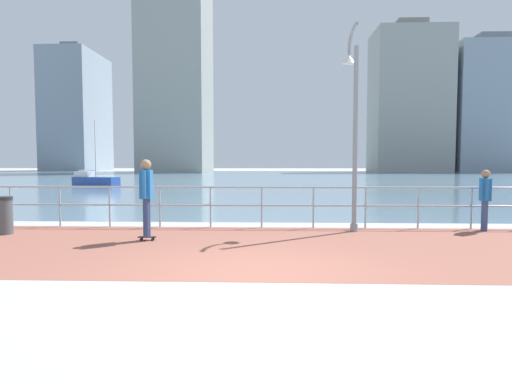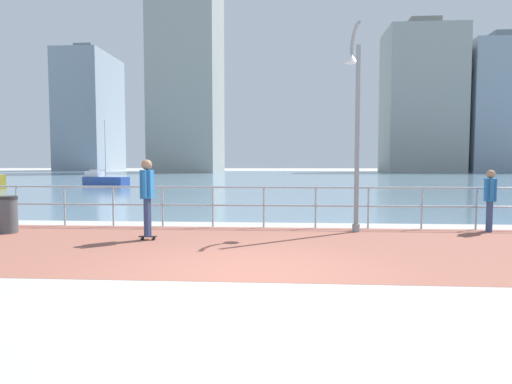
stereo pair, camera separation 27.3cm
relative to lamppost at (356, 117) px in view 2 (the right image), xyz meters
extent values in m
plane|color=#ADAAA5|center=(-2.36, 35.43, -2.92)|extent=(220.00, 220.00, 0.00)
cube|color=#935647|center=(-2.36, -2.32, -2.91)|extent=(28.00, 5.51, 0.01)
cube|color=slate|center=(-2.36, 45.44, -2.91)|extent=(180.00, 88.00, 0.00)
cylinder|color=#9EADB7|center=(-9.36, 0.44, -2.37)|extent=(0.05, 0.05, 1.10)
cylinder|color=#9EADB7|center=(-7.96, 0.44, -2.37)|extent=(0.05, 0.05, 1.10)
cylinder|color=#9EADB7|center=(-6.56, 0.44, -2.37)|extent=(0.05, 0.05, 1.10)
cylinder|color=#9EADB7|center=(-5.16, 0.44, -2.37)|extent=(0.05, 0.05, 1.10)
cylinder|color=#9EADB7|center=(-3.76, 0.44, -2.37)|extent=(0.05, 0.05, 1.10)
cylinder|color=#9EADB7|center=(-2.36, 0.44, -2.37)|extent=(0.05, 0.05, 1.10)
cylinder|color=#9EADB7|center=(-0.96, 0.44, -2.37)|extent=(0.05, 0.05, 1.10)
cylinder|color=#9EADB7|center=(0.44, 0.44, -2.37)|extent=(0.05, 0.05, 1.10)
cylinder|color=#9EADB7|center=(1.84, 0.44, -2.37)|extent=(0.05, 0.05, 1.10)
cylinder|color=#9EADB7|center=(3.24, 0.44, -2.37)|extent=(0.05, 0.05, 1.10)
cylinder|color=#9EADB7|center=(-2.36, 0.44, -1.82)|extent=(25.20, 0.06, 0.06)
cylinder|color=#9EADB7|center=(-2.36, 0.44, -2.31)|extent=(25.20, 0.06, 0.06)
cylinder|color=gray|center=(0.03, -0.16, -2.82)|extent=(0.19, 0.19, 0.20)
cylinder|color=gray|center=(0.03, -0.16, -0.58)|extent=(0.12, 0.12, 4.68)
cylinder|color=gray|center=(0.01, -0.09, 2.30)|extent=(0.11, 0.20, 0.11)
cylinder|color=gray|center=(-0.01, 0.06, 2.26)|extent=(0.12, 0.20, 0.15)
cylinder|color=gray|center=(-0.03, 0.19, 2.17)|extent=(0.11, 0.20, 0.18)
cylinder|color=gray|center=(-0.05, 0.29, 2.05)|extent=(0.11, 0.18, 0.19)
cylinder|color=gray|center=(-0.06, 0.35, 1.91)|extent=(0.10, 0.14, 0.19)
cylinder|color=gray|center=(-0.06, 0.37, 1.76)|extent=(0.10, 0.10, 0.17)
cone|color=silver|center=(-0.06, 0.37, 1.56)|extent=(0.36, 0.36, 0.22)
cylinder|color=black|center=(-4.77, -1.64, -2.89)|extent=(0.06, 0.03, 0.06)
cylinder|color=black|center=(-4.77, -1.72, -2.89)|extent=(0.06, 0.03, 0.06)
cylinder|color=black|center=(-5.03, -1.66, -2.89)|extent=(0.06, 0.03, 0.06)
cylinder|color=black|center=(-5.02, -1.74, -2.89)|extent=(0.06, 0.03, 0.06)
cube|color=black|center=(-4.90, -1.69, -2.84)|extent=(0.41, 0.14, 0.02)
cylinder|color=navy|center=(-4.90, -1.61, -2.39)|extent=(0.14, 0.14, 0.86)
cylinder|color=navy|center=(-4.89, -1.77, -2.39)|extent=(0.14, 0.14, 0.86)
cube|color=#236BB2|center=(-4.90, -1.69, -1.64)|extent=(0.26, 0.36, 0.64)
cylinder|color=#236BB2|center=(-4.91, -1.46, -1.63)|extent=(0.10, 0.10, 0.61)
cylinder|color=#236BB2|center=(-4.88, -1.92, -1.63)|extent=(0.10, 0.10, 0.61)
sphere|color=#A37A5B|center=(-4.90, -1.69, -1.20)|extent=(0.24, 0.24, 0.24)
cylinder|color=#384C7A|center=(3.44, 0.17, -2.53)|extent=(0.16, 0.16, 0.78)
cylinder|color=#384C7A|center=(3.40, 0.01, -2.53)|extent=(0.16, 0.16, 0.78)
cube|color=#236BB2|center=(3.42, 0.09, -1.84)|extent=(0.32, 0.39, 0.58)
cylinder|color=#236BB2|center=(3.48, 0.31, -1.83)|extent=(0.11, 0.11, 0.55)
cylinder|color=#236BB2|center=(3.36, -0.13, -1.83)|extent=(0.11, 0.11, 0.55)
sphere|color=#A37A5B|center=(3.42, 0.09, -1.45)|extent=(0.22, 0.22, 0.22)
cylinder|color=#474C51|center=(-8.69, -0.96, -2.49)|extent=(0.44, 0.44, 0.85)
cylinder|color=#262628|center=(-8.69, -0.96, -2.03)|extent=(0.46, 0.46, 0.08)
cube|color=#284799|center=(-15.07, 20.10, -2.54)|extent=(3.64, 2.05, 0.75)
cube|color=silver|center=(-16.07, 20.41, -1.96)|extent=(1.42, 1.09, 0.41)
cylinder|color=silver|center=(-15.07, 20.10, -0.10)|extent=(0.08, 0.08, 4.14)
cylinder|color=silver|center=(-15.80, 20.33, -1.67)|extent=(1.52, 0.52, 0.07)
cube|color=#939993|center=(-20.88, 73.46, 20.91)|extent=(12.26, 15.21, 47.66)
cube|color=#939993|center=(25.60, 79.50, 11.30)|extent=(14.74, 10.95, 28.43)
cube|color=slate|center=(25.60, 79.50, 26.52)|extent=(5.90, 4.38, 2.00)
cube|color=#8493A3|center=(-49.67, 93.40, 11.11)|extent=(10.82, 17.92, 28.06)
cube|color=slate|center=(-49.67, 93.40, 26.15)|extent=(4.33, 7.17, 2.00)
cube|color=#8493A3|center=(41.76, 79.21, 9.82)|extent=(15.74, 10.89, 25.47)
cube|color=slate|center=(41.76, 79.21, 23.55)|extent=(6.30, 4.36, 2.00)
camera|label=1|loc=(-2.05, -11.33, -1.17)|focal=30.53mm
camera|label=2|loc=(-1.77, -11.31, -1.17)|focal=30.53mm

